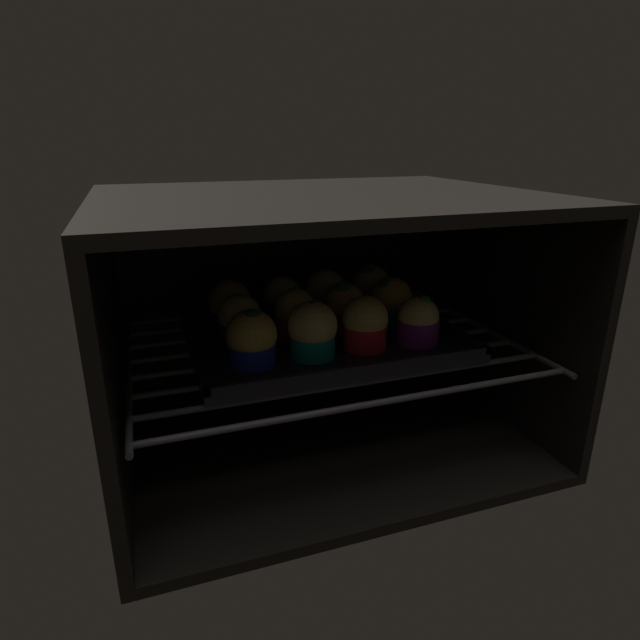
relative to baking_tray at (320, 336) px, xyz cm
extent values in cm
cube|color=black|center=(0.00, -0.77, -15.43)|extent=(59.00, 47.00, 1.50)
cube|color=black|center=(0.00, -0.77, 20.07)|extent=(59.00, 47.00, 1.50)
cube|color=black|center=(0.00, 21.98, 2.32)|extent=(59.00, 1.50, 34.00)
cube|color=black|center=(-28.75, -0.77, 2.32)|extent=(1.50, 47.00, 34.00)
cube|color=black|center=(28.75, -0.77, 2.32)|extent=(1.50, 47.00, 34.00)
cylinder|color=#4C494C|center=(0.00, -19.77, -1.08)|extent=(54.00, 0.80, 0.80)
cylinder|color=#4C494C|center=(0.00, -14.34, -1.08)|extent=(54.00, 0.80, 0.80)
cylinder|color=#4C494C|center=(0.00, -8.91, -1.08)|extent=(54.00, 0.80, 0.80)
cylinder|color=#4C494C|center=(0.00, -3.49, -1.08)|extent=(54.00, 0.80, 0.80)
cylinder|color=#4C494C|center=(0.00, 1.94, -1.08)|extent=(54.00, 0.80, 0.80)
cylinder|color=#4C494C|center=(0.00, 7.37, -1.08)|extent=(54.00, 0.80, 0.80)
cylinder|color=#4C494C|center=(0.00, 12.80, -1.08)|extent=(54.00, 0.80, 0.80)
cylinder|color=#4C494C|center=(0.00, 18.23, -1.08)|extent=(54.00, 0.80, 0.80)
cylinder|color=#4C494C|center=(-27.00, -0.77, -1.08)|extent=(0.80, 42.00, 0.80)
cylinder|color=#4C494C|center=(27.00, -0.77, -1.08)|extent=(0.80, 42.00, 0.80)
cube|color=black|center=(0.00, 0.00, -0.08)|extent=(37.89, 30.20, 1.20)
cube|color=black|center=(0.00, -14.70, 1.02)|extent=(37.89, 0.80, 1.00)
cube|color=black|center=(0.00, 14.70, 1.02)|extent=(37.89, 0.80, 1.00)
cube|color=black|center=(-18.55, 0.00, 1.02)|extent=(0.80, 30.20, 1.00)
cube|color=black|center=(18.55, 0.00, 1.02)|extent=(0.80, 30.20, 1.00)
cylinder|color=#1928B7|center=(-11.79, -7.74, 2.21)|extent=(5.94, 5.94, 3.37)
sphere|color=gold|center=(-11.79, -7.74, 4.54)|extent=(6.46, 6.46, 6.46)
sphere|color=#19511E|center=(-11.70, -8.23, 6.74)|extent=(2.58, 2.58, 2.58)
cylinder|color=#0C8C84|center=(-3.76, -7.79, 2.21)|extent=(5.94, 5.94, 3.37)
sphere|color=#E0CC7A|center=(-3.76, -7.79, 4.78)|extent=(6.51, 6.51, 6.51)
sphere|color=#19511E|center=(-3.87, -7.91, 7.21)|extent=(1.71, 1.71, 1.71)
cylinder|color=red|center=(3.88, -7.40, 2.21)|extent=(5.94, 5.94, 3.37)
sphere|color=#DBBC60|center=(3.88, -7.40, 4.80)|extent=(6.24, 6.24, 6.24)
sphere|color=#28702D|center=(3.93, -7.41, 6.66)|extent=(2.13, 2.13, 2.13)
cylinder|color=#7A238C|center=(11.76, -7.88, 2.21)|extent=(5.94, 5.94, 3.37)
sphere|color=#E0CC7A|center=(11.76, -7.88, 4.32)|extent=(5.69, 5.69, 5.69)
sphere|color=#28702D|center=(12.21, -8.33, 6.48)|extent=(2.07, 2.07, 2.07)
cylinder|color=#1928B7|center=(-11.84, -0.21, 2.21)|extent=(5.94, 5.94, 3.37)
sphere|color=#E0CC7A|center=(-11.84, -0.21, 4.65)|extent=(6.06, 6.06, 6.06)
cylinder|color=red|center=(-3.91, -0.31, 2.21)|extent=(5.94, 5.94, 3.37)
sphere|color=#DBBC60|center=(-3.91, -0.31, 4.96)|extent=(5.71, 5.71, 5.71)
sphere|color=#28702D|center=(-3.57, 0.31, 6.80)|extent=(1.92, 1.92, 1.92)
cylinder|color=red|center=(3.90, 0.37, 2.21)|extent=(5.94, 5.94, 3.37)
sphere|color=gold|center=(3.90, 0.37, 4.77)|extent=(6.00, 6.00, 6.00)
sphere|color=#1E6023|center=(3.48, -0.24, 6.90)|extent=(2.56, 2.56, 2.56)
cylinder|color=#0C8C84|center=(11.63, 0.29, 2.21)|extent=(5.94, 5.94, 3.37)
sphere|color=gold|center=(11.63, 0.29, 4.78)|extent=(6.33, 6.33, 6.33)
sphere|color=#1E6023|center=(10.42, -0.18, 6.66)|extent=(2.29, 2.29, 2.29)
cylinder|color=#1928B7|center=(-11.84, 7.57, 2.21)|extent=(5.94, 5.94, 3.37)
sphere|color=#DBBC60|center=(-11.84, 7.57, 4.42)|extent=(6.50, 6.50, 6.50)
sphere|color=#1E6023|center=(-11.52, 7.06, 6.40)|extent=(2.04, 2.04, 2.04)
cylinder|color=#1928B7|center=(-3.47, 8.09, 2.21)|extent=(5.94, 5.94, 3.37)
sphere|color=#E0CC7A|center=(-3.47, 8.09, 4.47)|extent=(5.87, 5.87, 5.87)
sphere|color=#19511E|center=(-3.41, 8.06, 6.51)|extent=(1.88, 1.88, 1.88)
cylinder|color=silver|center=(3.55, 7.47, 2.21)|extent=(5.94, 5.94, 3.37)
sphere|color=#E0CC7A|center=(3.55, 7.47, 5.04)|extent=(6.20, 6.20, 6.20)
sphere|color=#1E6023|center=(3.36, 8.05, 7.02)|extent=(1.61, 1.61, 1.61)
cylinder|color=#1928B7|center=(11.64, 7.59, 2.21)|extent=(5.94, 5.94, 3.37)
sphere|color=#E0CC7A|center=(11.64, 7.59, 5.06)|extent=(6.06, 6.06, 6.06)
sphere|color=#1E6023|center=(10.87, 6.88, 7.58)|extent=(2.09, 2.09, 2.09)
camera|label=1|loc=(-23.92, -68.66, 28.03)|focal=29.53mm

